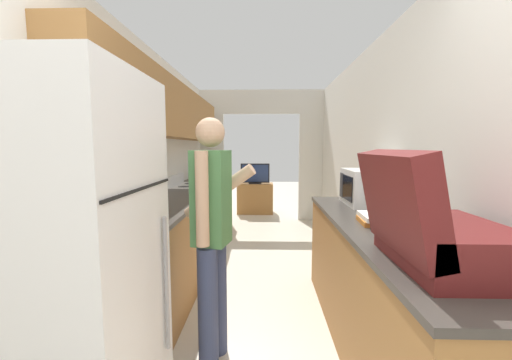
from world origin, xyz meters
TOP-DOWN VIEW (x-y plane):
  - wall_left at (-1.13, 2.50)m, footprint 0.38×7.79m
  - wall_right at (1.21, 2.09)m, footprint 0.06×7.79m
  - wall_far_with_doorway at (0.00, 5.42)m, footprint 2.76×0.06m
  - counter_left at (-0.88, 2.97)m, footprint 0.62×4.15m
  - counter_right at (0.88, 1.43)m, footprint 0.62×2.41m
  - refrigerator at (-0.82, 0.65)m, footprint 0.75×0.71m
  - range_oven at (-0.87, 3.57)m, footprint 0.66×0.77m
  - person at (-0.27, 1.32)m, footprint 0.52×0.42m
  - suitcase at (0.80, 0.72)m, footprint 0.54×0.63m
  - microwave at (0.98, 2.19)m, footprint 0.36×0.50m
  - book_stack at (0.84, 1.48)m, footprint 0.25×0.28m
  - tv_cabinet at (-0.14, 6.02)m, footprint 0.76×0.42m
  - television at (-0.14, 5.98)m, footprint 0.61×0.16m

SIDE VIEW (x-z plane):
  - tv_cabinet at x=-0.14m, z-range 0.00..0.64m
  - counter_right at x=0.88m, z-range 0.00..0.91m
  - counter_left at x=-0.88m, z-range 0.00..0.91m
  - range_oven at x=-0.87m, z-range -0.06..0.98m
  - television at x=-0.14m, z-range 0.64..1.07m
  - person at x=-0.27m, z-range 0.06..1.67m
  - refrigerator at x=-0.82m, z-range 0.00..1.75m
  - book_stack at x=0.84m, z-range 0.91..0.97m
  - microwave at x=0.98m, z-range 0.91..1.23m
  - suitcase at x=0.80m, z-range 0.82..1.33m
  - wall_right at x=1.21m, z-range 0.00..2.50m
  - wall_far_with_doorway at x=0.00m, z-range 0.17..2.67m
  - wall_left at x=-1.13m, z-range 0.24..2.74m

